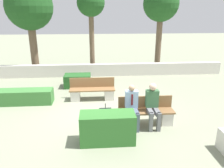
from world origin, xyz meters
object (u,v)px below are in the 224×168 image
at_px(suitcase, 105,117).
at_px(tree_center_right, 161,5).
at_px(person_seated_woman, 153,103).
at_px(tree_center_left, 91,5).
at_px(person_seated_man, 132,105).
at_px(tree_leftmost, 29,8).
at_px(bench_left_side, 92,92).
at_px(bench_front, 146,114).

relative_size(suitcase, tree_center_right, 0.15).
distance_m(person_seated_woman, tree_center_left, 7.42).
height_order(person_seated_woman, tree_center_left, tree_center_left).
relative_size(person_seated_man, tree_center_left, 0.29).
relative_size(person_seated_woman, tree_leftmost, 0.27).
bearing_deg(person_seated_woman, bench_left_side, 128.77).
bearing_deg(suitcase, bench_front, -1.16).
bearing_deg(tree_leftmost, bench_left_side, -53.03).
relative_size(person_seated_man, suitcase, 1.83).
bearing_deg(bench_left_side, tree_center_left, 86.72).
xyz_separation_m(tree_leftmost, tree_center_left, (3.33, -0.26, 0.11)).
distance_m(bench_front, person_seated_woman, 0.48).
height_order(bench_left_side, suitcase, bench_left_side).
bearing_deg(person_seated_man, bench_front, 16.21).
bearing_deg(person_seated_man, bench_left_side, 117.80).
height_order(person_seated_woman, tree_center_right, tree_center_right).
bearing_deg(tree_leftmost, suitcase, -60.28).
xyz_separation_m(bench_left_side, tree_center_left, (-0.02, 4.19, 3.42)).
distance_m(person_seated_woman, tree_leftmost, 9.03).
bearing_deg(tree_center_left, bench_front, -74.78).
relative_size(person_seated_man, person_seated_woman, 0.98).
xyz_separation_m(person_seated_man, tree_center_right, (2.79, 7.16, 3.06)).
relative_size(bench_front, tree_leftmost, 0.35).
xyz_separation_m(person_seated_woman, tree_center_right, (2.15, 7.16, 3.03)).
relative_size(bench_left_side, person_seated_woman, 1.34).
height_order(bench_front, tree_leftmost, tree_leftmost).
height_order(tree_leftmost, tree_center_left, tree_leftmost).
bearing_deg(person_seated_woman, suitcase, 173.64).
distance_m(bench_left_side, tree_center_right, 7.17).
xyz_separation_m(bench_front, person_seated_man, (-0.48, -0.14, 0.40)).
relative_size(person_seated_man, tree_center_right, 0.27).
height_order(person_seated_man, tree_leftmost, tree_leftmost).
bearing_deg(bench_left_side, person_seated_man, -65.78).
bearing_deg(suitcase, person_seated_man, -11.71).
bearing_deg(suitcase, tree_leftmost, 119.72).
xyz_separation_m(bench_front, tree_center_left, (-1.74, 6.38, 3.42)).
height_order(tree_leftmost, tree_center_right, tree_leftmost).
xyz_separation_m(person_seated_woman, suitcase, (-1.44, 0.16, -0.50)).
distance_m(suitcase, tree_center_right, 8.62).
distance_m(suitcase, tree_leftmost, 8.34).
height_order(bench_left_side, tree_leftmost, tree_leftmost).
bearing_deg(bench_left_side, person_seated_woman, -54.81).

